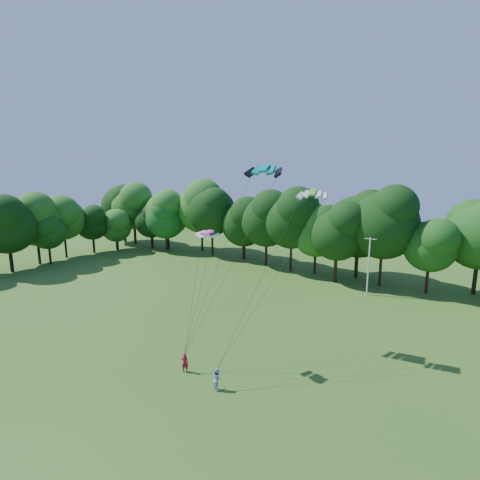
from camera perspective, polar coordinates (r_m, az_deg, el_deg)
The scene contains 10 objects.
ground at distance 27.54m, azimuth -14.57°, elevation -23.51°, with size 160.00×160.00×0.00m, color #315818.
utility_pole at distance 48.08m, azimuth 19.00°, elevation -3.69°, with size 1.44×0.18×7.17m.
kite_flyer_left at distance 30.41m, azimuth -8.40°, elevation -17.99°, with size 0.56×0.37×1.52m, color maroon.
kite_flyer_right at distance 28.16m, azimuth -3.49°, elevation -20.33°, with size 0.79×0.62×1.62m, color #ACBEEF.
kite_teal at distance 31.75m, azimuth 3.76°, elevation 10.89°, with size 3.17×1.79×0.75m.
kite_green at distance 30.27m, azimuth 10.99°, elevation 7.12°, with size 2.48×1.44×0.55m.
kite_pink at distance 28.31m, azimuth -5.02°, elevation 1.14°, with size 2.01×1.31×0.30m.
tree_back_west at distance 70.63m, azimuth -11.28°, elevation 4.29°, with size 8.11×8.11×11.80m.
tree_back_center at distance 51.48m, azimuth 14.60°, elevation 1.21°, with size 7.67×7.67×11.15m.
tree_flank_west at distance 66.84m, azimuth -27.30°, elevation 1.45°, with size 6.30×6.30×9.16m.
Camera 1 is at (17.41, -14.67, 15.49)m, focal length 28.00 mm.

